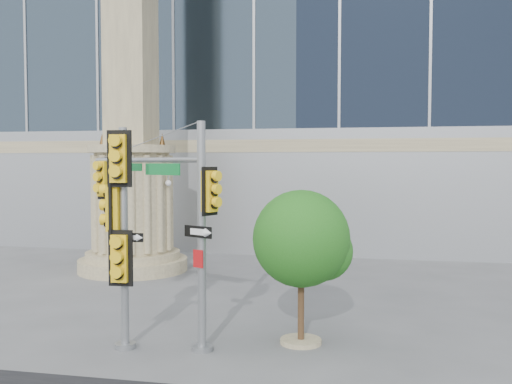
# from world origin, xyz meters

# --- Properties ---
(ground) EXTENTS (120.00, 120.00, 0.00)m
(ground) POSITION_xyz_m (0.00, 0.00, 0.00)
(ground) COLOR #545456
(ground) RESTS_ON ground
(monument) EXTENTS (4.40, 4.40, 16.60)m
(monument) POSITION_xyz_m (-6.00, 9.00, 5.52)
(monument) COLOR gray
(monument) RESTS_ON ground
(main_signal_pole) EXTENTS (3.89, 2.07, 5.37)m
(main_signal_pole) POSITION_xyz_m (-1.20, 0.46, 3.33)
(main_signal_pole) COLOR slate
(main_signal_pole) RESTS_ON ground
(secondary_signal_pole) EXTENTS (0.92, 0.68, 5.24)m
(secondary_signal_pole) POSITION_xyz_m (-2.21, -0.26, 3.08)
(secondary_signal_pole) COLOR slate
(secondary_signal_pole) RESTS_ON ground
(street_tree) EXTENTS (2.41, 2.36, 3.76)m
(street_tree) POSITION_xyz_m (1.93, 1.07, 2.48)
(street_tree) COLOR gray
(street_tree) RESTS_ON ground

